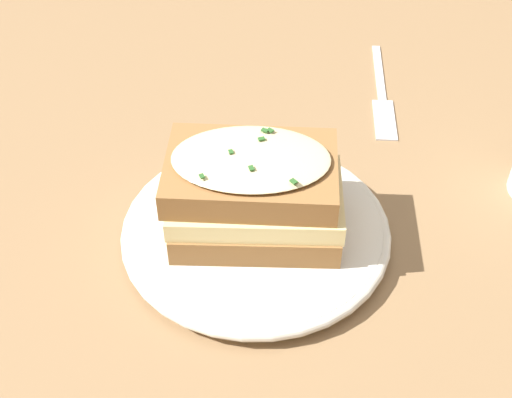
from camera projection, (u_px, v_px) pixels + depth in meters
The scene contains 4 objects.
ground_plane at pixel (283, 262), 0.60m from camera, with size 2.40×2.40×0.00m, color olive.
dinner_plate at pixel (256, 232), 0.61m from camera, with size 0.23×0.23×0.02m.
sandwich at pixel (254, 193), 0.59m from camera, with size 0.15×0.11×0.08m.
fork at pixel (382, 100), 0.77m from camera, with size 0.02×0.18×0.00m.
Camera 1 is at (0.01, -0.40, 0.45)m, focal length 50.00 mm.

